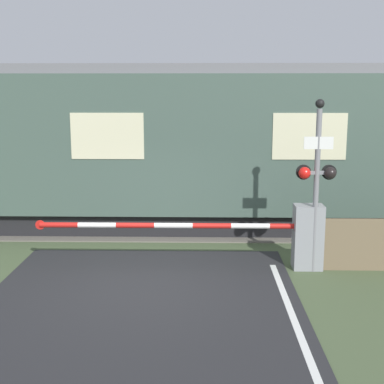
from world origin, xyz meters
The scene contains 5 objects.
ground_plane centered at (0.00, 0.00, 0.00)m, with size 80.00×80.00×0.00m, color #475638.
track_bed centered at (0.00, 4.32, 0.02)m, with size 36.00×3.20×0.13m.
train centered at (3.63, 4.31, 2.21)m, with size 17.65×2.82×4.32m.
crossing_barrier centered at (2.83, 0.88, 0.72)m, with size 6.01×0.44×1.36m.
signal_post centered at (3.37, 0.69, 2.00)m, with size 0.81×0.26×3.52m.
Camera 1 is at (1.10, -9.92, 3.70)m, focal length 50.00 mm.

